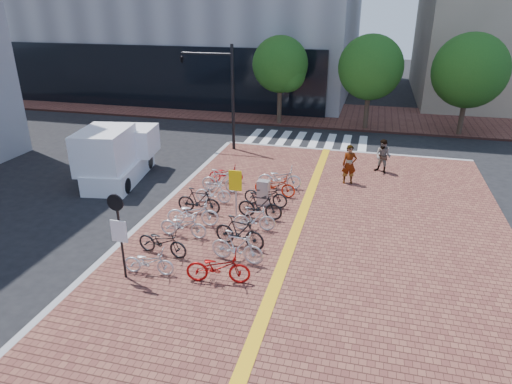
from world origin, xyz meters
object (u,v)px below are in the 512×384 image
(bike_4, at_px, (199,201))
(bike_10, at_px, (239,232))
(bike_0, at_px, (149,262))
(pedestrian_b, at_px, (383,156))
(utility_box, at_px, (263,193))
(bike_7, at_px, (226,174))
(pedestrian_a, at_px, (349,164))
(bike_12, at_px, (260,206))
(bike_11, at_px, (254,219))
(bike_2, at_px, (183,225))
(bike_5, at_px, (213,193))
(bike_8, at_px, (218,267))
(bike_14, at_px, (275,185))
(yellow_sign, at_px, (236,185))
(bike_1, at_px, (162,242))
(bike_13, at_px, (266,195))
(traffic_light_pole, at_px, (209,77))
(box_truck, at_px, (117,155))
(bike_9, at_px, (237,247))
(bike_3, at_px, (193,213))
(bike_15, at_px, (280,178))
(bike_6, at_px, (221,181))

(bike_4, bearing_deg, bike_10, -132.44)
(bike_0, height_order, bike_4, bike_4)
(pedestrian_b, distance_m, utility_box, 7.24)
(bike_7, xyz_separation_m, pedestrian_a, (5.69, 1.35, 0.51))
(bike_12, bearing_deg, pedestrian_b, -31.66)
(bike_11, bearing_deg, bike_12, -7.17)
(bike_2, xyz_separation_m, bike_5, (0.04, 3.17, -0.00))
(bike_7, height_order, pedestrian_a, pedestrian_a)
(bike_8, bearing_deg, pedestrian_b, -33.16)
(bike_14, height_order, yellow_sign, yellow_sign)
(bike_4, height_order, bike_11, bike_4)
(bike_4, bearing_deg, bike_1, -179.55)
(bike_2, bearing_deg, bike_10, -95.46)
(bike_13, bearing_deg, bike_10, -175.36)
(bike_7, relative_size, bike_13, 0.84)
(bike_8, xyz_separation_m, pedestrian_a, (3.32, 9.44, 0.41))
(bike_13, bearing_deg, traffic_light_pole, 40.40)
(bike_14, xyz_separation_m, pedestrian_b, (4.62, 4.29, 0.37))
(box_truck, bearing_deg, bike_1, -50.08)
(bike_4, bearing_deg, bike_9, -140.40)
(bike_0, bearing_deg, bike_10, -49.62)
(bike_0, xyz_separation_m, bike_10, (2.31, 2.38, 0.15))
(bike_8, bearing_deg, bike_10, -10.31)
(pedestrian_a, distance_m, traffic_light_pole, 9.63)
(bike_3, distance_m, bike_10, 2.50)
(bike_10, height_order, bike_12, bike_10)
(bike_4, height_order, bike_13, bike_4)
(pedestrian_b, bearing_deg, traffic_light_pole, -164.07)
(pedestrian_a, bearing_deg, bike_15, -167.61)
(traffic_light_pole, bearing_deg, bike_10, -65.77)
(bike_5, xyz_separation_m, box_truck, (-5.50, 1.75, 0.67))
(bike_6, bearing_deg, bike_11, -145.94)
(bike_2, xyz_separation_m, bike_9, (2.42, -1.19, 0.09))
(bike_1, bearing_deg, bike_15, -13.30)
(bike_4, height_order, pedestrian_a, pedestrian_a)
(bike_5, xyz_separation_m, bike_9, (2.38, -4.36, 0.09))
(bike_8, bearing_deg, bike_11, -13.16)
(bike_12, xyz_separation_m, bike_15, (0.11, 3.29, -0.02))
(bike_12, relative_size, pedestrian_a, 0.98)
(bike_8, bearing_deg, box_truck, 36.09)
(bike_15, relative_size, pedestrian_b, 1.17)
(yellow_sign, bearing_deg, box_truck, 158.40)
(bike_7, bearing_deg, pedestrian_a, -87.64)
(bike_11, bearing_deg, bike_13, -6.80)
(pedestrian_b, bearing_deg, bike_13, -104.24)
(bike_1, distance_m, bike_15, 7.36)
(bike_12, relative_size, bike_13, 0.95)
(bike_0, bearing_deg, pedestrian_b, -37.53)
(bike_10, xyz_separation_m, utility_box, (-0.04, 3.75, -0.04))
(pedestrian_a, height_order, yellow_sign, yellow_sign)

